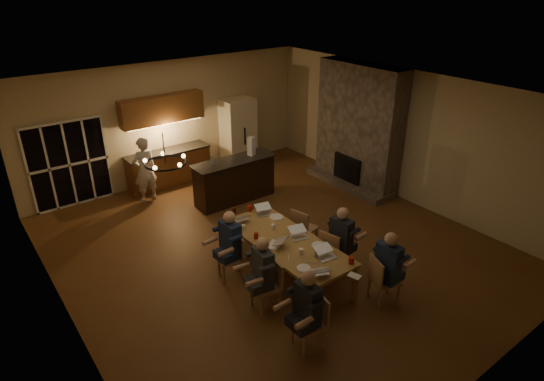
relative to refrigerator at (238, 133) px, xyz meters
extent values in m
plane|color=brown|center=(-1.90, -4.15, -1.00)|extent=(9.00, 9.00, 0.00)
cube|color=beige|center=(-1.90, 0.37, 0.60)|extent=(8.00, 0.04, 3.20)
cube|color=beige|center=(-5.92, -4.15, 0.60)|extent=(0.04, 9.00, 3.20)
cube|color=beige|center=(2.12, -4.15, 0.60)|extent=(0.04, 9.00, 3.20)
cube|color=white|center=(-1.90, -4.15, 2.22)|extent=(8.00, 9.00, 0.04)
cube|color=black|center=(-4.60, 0.32, 0.05)|extent=(1.86, 0.08, 2.10)
cube|color=#706358|center=(1.80, -2.95, 0.60)|extent=(0.58, 2.50, 3.20)
cube|color=beige|center=(0.00, 0.00, 0.00)|extent=(0.90, 0.68, 2.00)
cube|color=#A97D43|center=(-2.30, -5.09, -0.62)|extent=(1.10, 2.70, 0.75)
cube|color=black|center=(-1.34, -1.86, -0.46)|extent=(2.11, 0.69, 1.08)
imported|color=silver|center=(-3.10, -0.55, -0.17)|extent=(0.64, 0.45, 1.66)
torus|color=black|center=(-4.40, -4.93, 1.75)|extent=(0.60, 0.60, 0.03)
cylinder|color=white|center=(-2.36, -5.58, -0.20)|extent=(0.08, 0.08, 0.10)
cylinder|color=white|center=(-2.24, -4.60, -0.20)|extent=(0.08, 0.08, 0.10)
cylinder|color=white|center=(-2.70, -4.29, -0.20)|extent=(0.07, 0.07, 0.10)
cylinder|color=#AD1B0B|center=(-1.88, -6.31, -0.19)|extent=(0.09, 0.09, 0.12)
cylinder|color=#AD1B0B|center=(-2.69, -4.69, -0.19)|extent=(0.08, 0.08, 0.12)
cylinder|color=#AD1B0B|center=(-2.18, -3.73, -0.19)|extent=(0.10, 0.10, 0.12)
cylinder|color=#B2B2B7|center=(-2.22, -5.81, -0.19)|extent=(0.06, 0.06, 0.12)
cylinder|color=#3F0F0C|center=(-2.49, -3.64, -0.19)|extent=(0.07, 0.07, 0.12)
cylinder|color=white|center=(-1.94, -5.57, -0.24)|extent=(0.26, 0.26, 0.02)
cylinder|color=white|center=(-2.61, -5.94, -0.24)|extent=(0.23, 0.23, 0.02)
cylinder|color=white|center=(-1.91, -4.28, -0.24)|extent=(0.28, 0.28, 0.02)
cube|color=white|center=(-2.09, -6.59, -0.24)|extent=(0.20, 0.24, 0.01)
cylinder|color=#99999E|center=(-1.90, -1.80, 0.20)|extent=(0.08, 0.08, 0.24)
cube|color=silver|center=(-0.81, -1.85, 0.32)|extent=(0.19, 0.19, 0.47)
camera|label=1|loc=(-6.79, -10.59, 4.17)|focal=30.00mm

